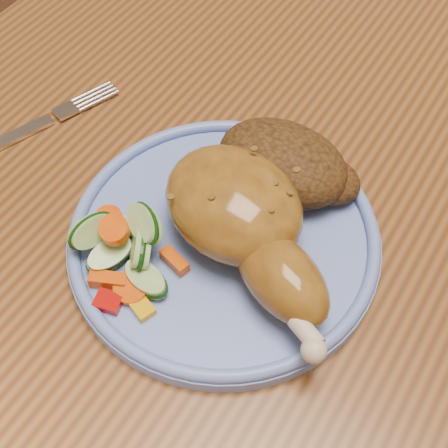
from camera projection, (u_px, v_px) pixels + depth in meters
The scene contains 8 objects.
ground at pixel (306, 445), 1.13m from camera, with size 4.00×4.00×0.00m, color #512F1B.
dining_table at pixel (382, 240), 0.59m from camera, with size 0.90×1.40×0.75m.
plate at pixel (224, 240), 0.48m from camera, with size 0.24×0.24×0.01m, color #6681D6.
plate_rim at pixel (224, 232), 0.47m from camera, with size 0.24×0.24×0.01m, color #6681D6.
chicken_leg at pixel (245, 221), 0.45m from camera, with size 0.18×0.14×0.06m.
rice_pilaf at pixel (286, 165), 0.49m from camera, with size 0.12×0.08×0.05m.
vegetable_pile at pixel (124, 247), 0.46m from camera, with size 0.09×0.09×0.04m.
fork at pixel (22, 133), 0.55m from camera, with size 0.07×0.15×0.00m.
Camera 1 is at (0.05, -0.36, 1.16)m, focal length 50.00 mm.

